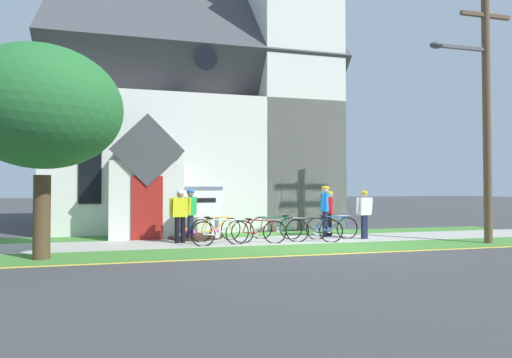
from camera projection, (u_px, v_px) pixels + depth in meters
name	position (u px, v px, depth m)	size (l,w,h in m)	color
ground	(285.00, 233.00, 15.73)	(140.00, 140.00, 0.00)	#3D3D3F
sidewalk_slab	(216.00, 242.00, 12.85)	(32.00, 2.20, 0.01)	#A8A59E
grass_verge	(227.00, 252.00, 10.90)	(32.00, 1.81, 0.01)	#427F33
church_lawn	(208.00, 236.00, 14.69)	(24.00, 1.59, 0.01)	#427F33
curb_paint_stripe	(234.00, 258.00, 9.88)	(28.00, 0.16, 0.01)	yellow
church_building	(203.00, 117.00, 20.14)	(12.16, 11.85, 14.47)	silver
church_sign	(194.00, 204.00, 14.47)	(2.06, 0.18, 1.76)	slate
flower_bed	(196.00, 236.00, 13.90)	(1.84, 1.84, 0.34)	#382319
bicycle_silver	(258.00, 231.00, 12.65)	(1.64, 0.58, 0.79)	black
bicycle_yellow	(332.00, 228.00, 13.64)	(1.81, 0.15, 0.83)	black
bicycle_green	(314.00, 230.00, 12.90)	(1.70, 0.65, 0.83)	black
bicycle_blue	(216.00, 229.00, 13.15)	(1.72, 0.67, 0.82)	black
bicycle_black	(276.00, 228.00, 13.68)	(1.64, 0.71, 0.82)	black
bicycle_red	(220.00, 232.00, 12.15)	(1.79, 0.30, 0.85)	black
cyclist_in_green_jersey	(330.00, 210.00, 14.65)	(0.44, 0.61, 1.60)	black
cyclist_in_white_jersey	(190.00, 211.00, 13.21)	(0.45, 0.61, 1.66)	#191E38
cyclist_in_blue_jersey	(180.00, 212.00, 12.65)	(0.65, 0.27, 1.64)	black
cyclist_in_orange_jersey	(364.00, 211.00, 13.72)	(0.64, 0.31, 1.62)	#191E38
cyclist_in_red_jersey	(325.00, 206.00, 14.38)	(0.52, 0.59, 1.79)	#191E38
utility_pole	(484.00, 93.00, 12.80)	(3.12, 0.28, 8.43)	brown
roadside_conifer	(307.00, 140.00, 22.04)	(3.16, 3.16, 6.76)	#3D2D1E
verge_sapling	(43.00, 109.00, 9.86)	(3.70, 3.70, 5.10)	#4C3823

